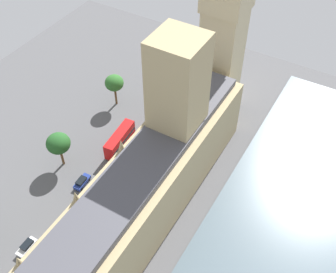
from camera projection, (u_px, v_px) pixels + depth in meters
ground_plane at (143, 203)px, 88.18m from camera, size 130.27×130.27×0.00m
river_thames at (266, 264)px, 78.32m from camera, size 29.42×117.24×0.25m
parliament_building at (155, 171)px, 81.61m from camera, size 13.02×60.27×35.58m
clock_tower at (226, 10)px, 89.14m from camera, size 9.55×9.55×54.69m
double_decker_bus_near_tower at (120, 140)px, 97.58m from camera, size 3.43×10.68×4.75m
car_blue_under_trees at (82, 182)px, 91.09m from camera, size 2.09×4.58×1.74m
car_white_midblock at (27, 247)px, 80.05m from camera, size 1.88×4.48×1.74m
pedestrian_trailing at (179, 117)px, 105.74m from camera, size 0.66×0.58×1.68m
pedestrian_far_end at (154, 145)px, 99.11m from camera, size 0.63×0.63×1.51m
pedestrian_corner at (116, 187)px, 90.17m from camera, size 0.70×0.65×1.67m
plane_tree_by_river_gate at (58, 143)px, 91.02m from camera, size 5.40×5.40×9.16m
plane_tree_leading at (114, 83)px, 105.60m from camera, size 4.86×4.86×9.07m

